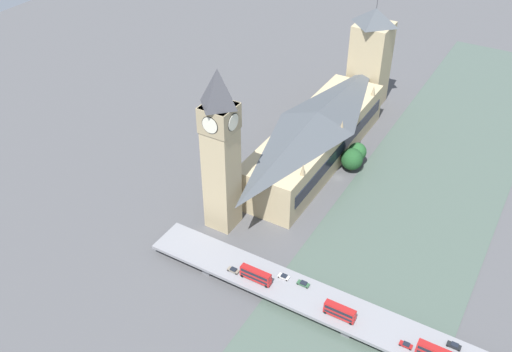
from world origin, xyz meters
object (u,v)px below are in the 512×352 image
(car_southbound_mid, at_px, (406,345))
(victoria_tower, at_px, (370,58))
(double_decker_bus_lead, at_px, (256,275))
(clock_tower, at_px, (220,147))
(car_northbound_lead, at_px, (284,277))
(car_northbound_mid, at_px, (233,270))
(car_southbound_lead, at_px, (303,284))
(road_bridge, at_px, (353,317))
(double_decker_bus_mid, at_px, (340,311))
(car_northbound_tail, at_px, (454,346))
(parliament_hall, at_px, (316,136))

(car_southbound_mid, bearing_deg, victoria_tower, -64.06)
(victoria_tower, bearing_deg, car_southbound_mid, 115.94)
(double_decker_bus_lead, bearing_deg, clock_tower, -39.67)
(car_northbound_lead, bearing_deg, clock_tower, -26.09)
(car_northbound_mid, bearing_deg, car_southbound_mid, -179.92)
(clock_tower, height_order, car_southbound_mid, clock_tower)
(car_southbound_lead, distance_m, car_southbound_mid, 39.40)
(victoria_tower, relative_size, double_decker_bus_lead, 4.84)
(car_southbound_lead, bearing_deg, clock_tower, -21.73)
(clock_tower, bearing_deg, road_bridge, 161.86)
(road_bridge, distance_m, double_decker_bus_lead, 35.82)
(victoria_tower, xyz_separation_m, double_decker_bus_lead, (-17.34, 146.69, -19.30))
(victoria_tower, height_order, double_decker_bus_lead, victoria_tower)
(clock_tower, relative_size, double_decker_bus_mid, 6.31)
(car_northbound_mid, bearing_deg, car_northbound_tail, -174.50)
(road_bridge, bearing_deg, car_southbound_lead, -9.72)
(double_decker_bus_mid, height_order, car_southbound_mid, double_decker_bus_mid)
(car_southbound_lead, relative_size, car_southbound_mid, 1.07)
(car_northbound_lead, bearing_deg, road_bridge, 173.75)
(parliament_hall, bearing_deg, car_northbound_tail, 137.71)
(victoria_tower, distance_m, car_northbound_mid, 148.81)
(car_northbound_lead, distance_m, car_southbound_mid, 46.65)
(parliament_hall, relative_size, double_decker_bus_lead, 8.58)
(victoria_tower, bearing_deg, parliament_hall, 90.05)
(victoria_tower, xyz_separation_m, car_northbound_lead, (-25.26, 140.66, -21.39))
(double_decker_bus_lead, bearing_deg, car_northbound_tail, -174.07)
(car_northbound_lead, xyz_separation_m, car_southbound_lead, (-7.40, -0.44, 0.03))
(parliament_hall, xyz_separation_m, double_decker_bus_mid, (-48.93, 83.77, -5.68))
(car_northbound_mid, bearing_deg, victoria_tower, -86.75)
(road_bridge, xyz_separation_m, car_northbound_lead, (27.59, -3.02, 1.46))
(clock_tower, bearing_deg, car_southbound_lead, 158.27)
(parliament_hall, height_order, double_decker_bus_lead, parliament_hall)
(double_decker_bus_lead, bearing_deg, car_northbound_mid, 2.23)
(road_bridge, bearing_deg, double_decker_bus_mid, 38.57)
(car_southbound_mid, bearing_deg, car_northbound_lead, -7.75)
(car_northbound_mid, distance_m, car_northbound_tail, 76.42)
(parliament_hall, height_order, clock_tower, clock_tower)
(clock_tower, relative_size, car_southbound_mid, 16.50)
(victoria_tower, relative_size, double_decker_bus_mid, 5.25)
(parliament_hall, height_order, double_decker_bus_mid, parliament_hall)
(parliament_hall, bearing_deg, car_southbound_lead, 112.89)
(car_northbound_tail, bearing_deg, parliament_hall, -42.29)
(road_bridge, xyz_separation_m, car_southbound_lead, (20.19, -3.46, 1.49))
(double_decker_bus_lead, bearing_deg, parliament_hall, -78.33)
(car_southbound_mid, bearing_deg, car_southbound_lead, -9.83)
(victoria_tower, xyz_separation_m, car_northbound_mid, (-8.34, 147.04, -21.32))
(double_decker_bus_lead, height_order, double_decker_bus_mid, double_decker_bus_lead)
(clock_tower, distance_m, double_decker_bus_lead, 48.03)
(car_northbound_mid, bearing_deg, parliament_hall, -84.37)
(parliament_hall, xyz_separation_m, road_bridge, (-52.80, 80.69, -9.16))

